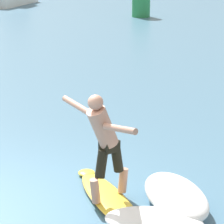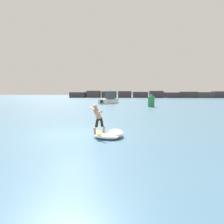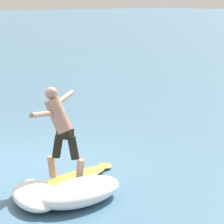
{
  "view_description": "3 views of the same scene",
  "coord_description": "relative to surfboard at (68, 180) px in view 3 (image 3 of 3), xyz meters",
  "views": [
    {
      "loc": [
        0.15,
        -7.3,
        3.71
      ],
      "look_at": [
        1.53,
        0.77,
        1.14
      ],
      "focal_mm": 85.0,
      "sensor_mm": 36.0,
      "label": 1
    },
    {
      "loc": [
        2.8,
        -12.13,
        2.52
      ],
      "look_at": [
        1.93,
        1.71,
        1.13
      ],
      "focal_mm": 35.0,
      "sensor_mm": 36.0,
      "label": 2
    },
    {
      "loc": [
        8.92,
        -5.14,
        3.31
      ],
      "look_at": [
        1.09,
        1.1,
        1.1
      ],
      "focal_mm": 85.0,
      "sensor_mm": 36.0,
      "label": 3
    }
  ],
  "objects": [
    {
      "name": "surfboard",
      "position": [
        0.0,
        0.0,
        0.0
      ],
      "size": [
        0.95,
        2.31,
        0.23
      ],
      "color": "yellow",
      "rests_on": "ground"
    },
    {
      "name": "wave_foam_at_tail",
      "position": [
        0.47,
        -0.95,
        0.08
      ],
      "size": [
        1.53,
        1.16,
        0.27
      ],
      "color": "white",
      "rests_on": "ground"
    },
    {
      "name": "surfer",
      "position": [
        -0.08,
        -0.09,
        1.02
      ],
      "size": [
        0.98,
        1.4,
        1.65
      ],
      "color": "tan",
      "rests_on": "surfboard"
    },
    {
      "name": "ground_plane",
      "position": [
        -1.33,
        0.11,
        -0.05
      ],
      "size": [
        200.0,
        200.0,
        0.0
      ],
      "primitive_type": "plane",
      "color": "#436B86"
    },
    {
      "name": "wave_foam_at_nose",
      "position": [
        0.95,
        -0.37,
        0.15
      ],
      "size": [
        0.96,
        1.61,
        0.39
      ],
      "color": "white",
      "rests_on": "ground"
    }
  ]
}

